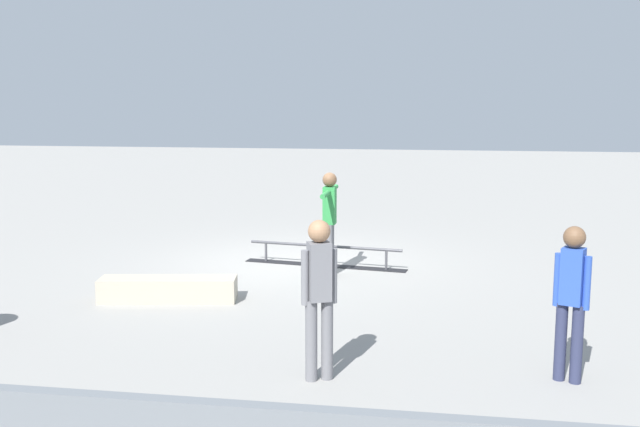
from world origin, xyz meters
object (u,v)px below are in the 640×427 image
skater_main (330,216)px  bystander_blue_shirt (571,295)px  skate_ledge (168,289)px  bystander_grey_shirt (319,291)px  grind_rail (325,257)px  skateboard_main (316,271)px

skater_main → bystander_blue_shirt: bearing=-142.3°
skate_ledge → bystander_blue_shirt: (-5.14, 2.23, 0.75)m
bystander_grey_shirt → bystander_blue_shirt: 2.55m
grind_rail → skateboard_main: bearing=96.9°
skateboard_main → bystander_blue_shirt: size_ratio=0.50×
bystander_grey_shirt → bystander_blue_shirt: size_ratio=1.03×
skater_main → skateboard_main: skater_main is taller
grind_rail → skate_ledge: grind_rail is taller
grind_rail → bystander_blue_shirt: (-3.26, 4.79, 0.75)m
skate_ledge → bystander_blue_shirt: size_ratio=1.20×
bystander_grey_shirt → bystander_blue_shirt: bearing=164.2°
skate_ledge → bystander_blue_shirt: bearing=156.5°
skater_main → bystander_blue_shirt: size_ratio=1.05×
skater_main → skateboard_main: (0.21, 0.07, -0.92)m
grind_rail → bystander_grey_shirt: (-0.74, 5.15, 0.78)m
bystander_grey_shirt → bystander_blue_shirt: (-2.52, -0.36, -0.03)m
skate_ledge → bystander_blue_shirt: bystander_blue_shirt is taller
grind_rail → skate_ledge: 3.17m
skateboard_main → skater_main: bearing=111.1°
bystander_grey_shirt → skateboard_main: bearing=-104.1°
grind_rail → skate_ledge: (1.88, 2.56, 0.01)m
skater_main → bystander_grey_shirt: 4.51m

